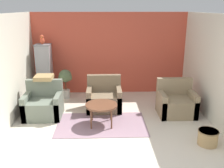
{
  "coord_description": "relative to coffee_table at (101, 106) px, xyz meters",
  "views": [
    {
      "loc": [
        -0.2,
        -3.57,
        2.52
      ],
      "look_at": [
        0.0,
        1.89,
        0.84
      ],
      "focal_mm": 40.0,
      "sensor_mm": 36.0,
      "label": 1
    }
  ],
  "objects": [
    {
      "name": "throw_pillow",
      "position": [
        -1.38,
        0.75,
        0.46
      ],
      "size": [
        0.42,
        0.42,
        0.1
      ],
      "color": "tan",
      "rests_on": "armchair_left"
    },
    {
      "name": "armchair_left",
      "position": [
        -1.38,
        0.49,
        -0.16
      ],
      "size": [
        0.87,
        0.73,
        0.86
      ],
      "color": "slate",
      "rests_on": "ground_plane"
    },
    {
      "name": "potted_plant",
      "position": [
        -1.03,
        1.78,
        0.12
      ],
      "size": [
        0.4,
        0.36,
        0.84
      ],
      "color": "beige",
      "rests_on": "ground_plane"
    },
    {
      "name": "parrot",
      "position": [
        -1.61,
        1.86,
        1.23
      ],
      "size": [
        0.12,
        0.22,
        0.26
      ],
      "color": "#D14C2D",
      "rests_on": "birdcage"
    },
    {
      "name": "birdcage",
      "position": [
        -1.61,
        1.86,
        0.29
      ],
      "size": [
        0.56,
        0.56,
        1.55
      ],
      "color": "slate",
      "rests_on": "ground_plane"
    },
    {
      "name": "armchair_middle",
      "position": [
        0.07,
        0.87,
        -0.16
      ],
      "size": [
        0.87,
        0.73,
        0.86
      ],
      "color": "#7A664C",
      "rests_on": "ground_plane"
    },
    {
      "name": "coffee_table",
      "position": [
        0.0,
        0.0,
        0.0
      ],
      "size": [
        0.71,
        0.71,
        0.49
      ],
      "color": "brown",
      "rests_on": "ground_plane"
    },
    {
      "name": "wall_right",
      "position": [
        2.53,
        0.36,
        0.76
      ],
      "size": [
        0.06,
        3.77,
        2.4
      ],
      "color": "beige",
      "rests_on": "ground_plane"
    },
    {
      "name": "wall_back_accent",
      "position": [
        0.25,
        2.27,
        0.76
      ],
      "size": [
        4.61,
        0.06,
        2.4
      ],
      "color": "#C64C38",
      "rests_on": "ground_plane"
    },
    {
      "name": "area_rug",
      "position": [
        -0.0,
        0.0,
        -0.44
      ],
      "size": [
        1.99,
        1.24,
        0.01
      ],
      "color": "gray",
      "rests_on": "ground_plane"
    },
    {
      "name": "wall_left",
      "position": [
        -2.03,
        0.36,
        0.76
      ],
      "size": [
        0.06,
        3.77,
        2.4
      ],
      "color": "beige",
      "rests_on": "ground_plane"
    },
    {
      "name": "armchair_right",
      "position": [
        1.82,
        0.51,
        -0.16
      ],
      "size": [
        0.87,
        0.73,
        0.86
      ],
      "color": "#8E7A5B",
      "rests_on": "ground_plane"
    },
    {
      "name": "wicker_basket",
      "position": [
        2.03,
        -0.93,
        -0.28
      ],
      "size": [
        0.39,
        0.39,
        0.29
      ],
      "color": "tan",
      "rests_on": "ground_plane"
    },
    {
      "name": "ground_plane",
      "position": [
        0.25,
        -1.53,
        -0.44
      ],
      "size": [
        20.0,
        20.0,
        0.0
      ],
      "primitive_type": "plane",
      "color": "beige",
      "rests_on": "ground"
    }
  ]
}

